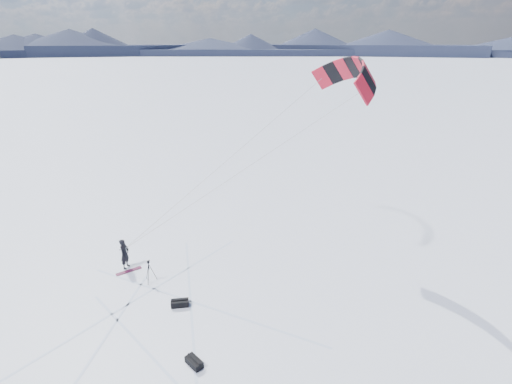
% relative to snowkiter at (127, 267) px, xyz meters
% --- Properties ---
extents(ground, '(1800.00, 1800.00, 0.00)m').
position_rel_snowkiter_xyz_m(ground, '(2.56, -3.01, 0.00)').
color(ground, white).
extents(horizon_hills, '(704.00, 705.94, 10.25)m').
position_rel_snowkiter_xyz_m(horizon_hills, '(2.56, -3.01, 4.49)').
color(horizon_hills, '#1B243B').
rests_on(horizon_hills, ground).
extents(snow_tracks, '(13.93, 10.25, 0.01)m').
position_rel_snowkiter_xyz_m(snow_tracks, '(1.12, -3.33, 0.00)').
color(snow_tracks, '#B1C3E4').
rests_on(snow_tracks, ground).
extents(snowkiter, '(0.47, 0.68, 1.82)m').
position_rel_snowkiter_xyz_m(snowkiter, '(0.00, 0.00, 0.00)').
color(snowkiter, black).
rests_on(snowkiter, ground).
extents(snowboard, '(1.23, 1.16, 0.04)m').
position_rel_snowkiter_xyz_m(snowboard, '(0.30, -0.36, 0.02)').
color(snowboard, '#83174A').
rests_on(snowboard, ground).
extents(tripod, '(0.65, 0.57, 1.29)m').
position_rel_snowkiter_xyz_m(tripod, '(1.90, -1.03, 0.83)').
color(tripod, black).
rests_on(tripod, ground).
extents(gear_bag_a, '(0.93, 0.63, 0.38)m').
position_rel_snowkiter_xyz_m(gear_bag_a, '(4.18, -2.78, 0.17)').
color(gear_bag_a, black).
rests_on(gear_bag_a, ground).
extents(gear_bag_b, '(0.87, 0.78, 0.36)m').
position_rel_snowkiter_xyz_m(gear_bag_b, '(5.96, -6.17, 0.16)').
color(gear_bag_b, black).
rests_on(gear_bag_b, ground).
extents(power_kite, '(13.49, 6.99, 10.25)m').
position_rel_snowkiter_xyz_m(power_kite, '(12.05, 4.05, 10.48)').
color(power_kite, red).
rests_on(power_kite, ground).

